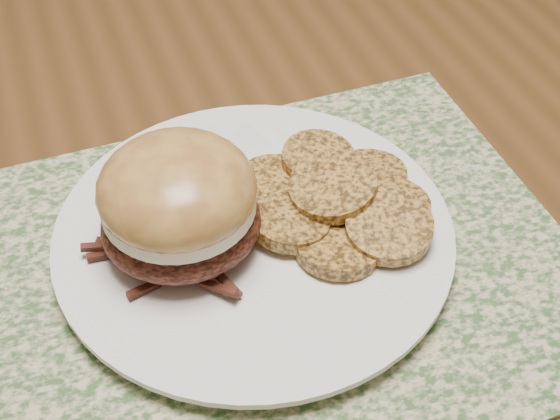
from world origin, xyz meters
name	(u,v)px	position (x,y,z in m)	size (l,w,h in m)	color
dining_table	(275,257)	(0.00, 0.00, 0.67)	(1.50, 0.90, 0.75)	#573419
placemat	(247,274)	(-0.05, -0.08, 0.75)	(0.45, 0.33, 0.00)	#3B5C2F
dinner_plate	(254,236)	(-0.03, -0.05, 0.76)	(0.26, 0.26, 0.02)	white
pork_sandwich	(179,204)	(-0.08, -0.05, 0.81)	(0.11, 0.11, 0.08)	black
roasted_potatoes	(337,200)	(0.03, -0.06, 0.78)	(0.14, 0.16, 0.03)	#B17D34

